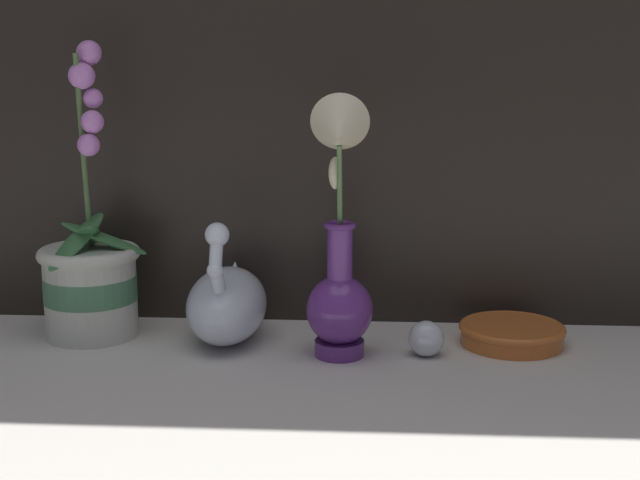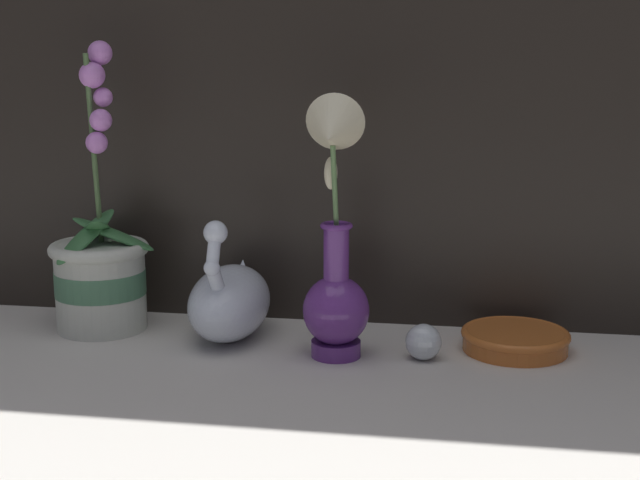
# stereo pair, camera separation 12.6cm
# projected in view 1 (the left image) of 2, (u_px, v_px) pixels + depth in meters

# --- Properties ---
(ground_plane) EXTENTS (2.80, 2.80, 0.00)m
(ground_plane) POSITION_uv_depth(u_px,v_px,m) (294.00, 374.00, 1.18)
(ground_plane) COLOR beige
(orchid_potted_plant) EXTENTS (0.16, 0.19, 0.43)m
(orchid_potted_plant) POSITION_uv_depth(u_px,v_px,m) (90.00, 275.00, 1.32)
(orchid_potted_plant) COLOR beige
(orchid_potted_plant) RESTS_ON ground_plane
(swan_figurine) EXTENTS (0.12, 0.21, 0.19)m
(swan_figurine) POSITION_uv_depth(u_px,v_px,m) (227.00, 302.00, 1.31)
(swan_figurine) COLOR silver
(swan_figurine) RESTS_ON ground_plane
(blue_vase) EXTENTS (0.09, 0.13, 0.37)m
(blue_vase) POSITION_uv_depth(u_px,v_px,m) (339.00, 259.00, 1.21)
(blue_vase) COLOR #602D7F
(blue_vase) RESTS_ON ground_plane
(glass_sphere) EXTENTS (0.05, 0.05, 0.05)m
(glass_sphere) POSITION_uv_depth(u_px,v_px,m) (426.00, 339.00, 1.24)
(glass_sphere) COLOR silver
(glass_sphere) RESTS_ON ground_plane
(amber_dish) EXTENTS (0.15, 0.15, 0.03)m
(amber_dish) POSITION_uv_depth(u_px,v_px,m) (512.00, 333.00, 1.30)
(amber_dish) COLOR #C66628
(amber_dish) RESTS_ON ground_plane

